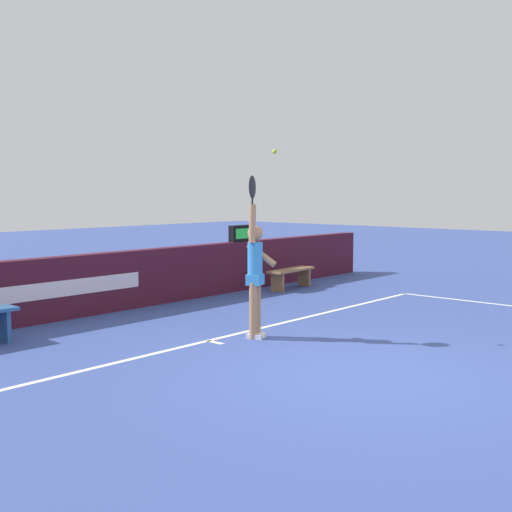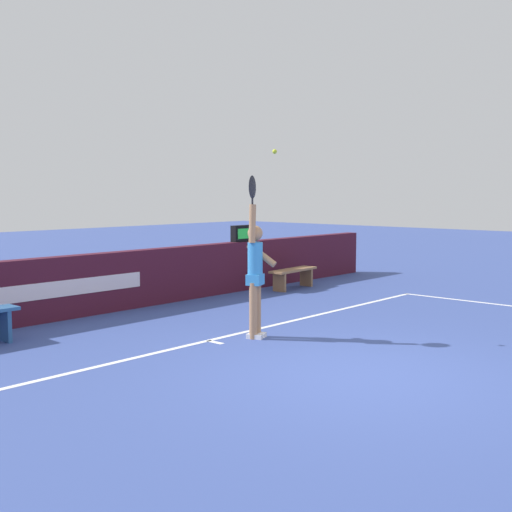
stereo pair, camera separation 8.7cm
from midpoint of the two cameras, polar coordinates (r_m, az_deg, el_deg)
name	(u,v)px [view 1 (the left image)]	position (r m, az deg, el deg)	size (l,w,h in m)	color
ground_plane	(364,374)	(7.96, 9.19, -10.28)	(60.00, 60.00, 0.00)	#394D95
court_lines	(369,375)	(7.92, 9.60, -10.34)	(11.94, 5.60, 0.00)	white
back_wall	(87,285)	(11.84, -14.88, -2.47)	(16.77, 0.28, 1.08)	#431425
speed_display	(241,233)	(14.37, -1.52, 2.01)	(0.63, 0.17, 0.36)	black
tennis_player	(255,271)	(9.59, -0.33, -1.36)	(0.52, 0.48, 2.43)	#A87A55
tennis_ball	(275,152)	(9.50, 1.38, 9.20)	(0.07, 0.07, 0.07)	#CFE12C
courtside_bench_near	(291,274)	(14.62, 2.95, -1.56)	(1.44, 0.47, 0.45)	#936B46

